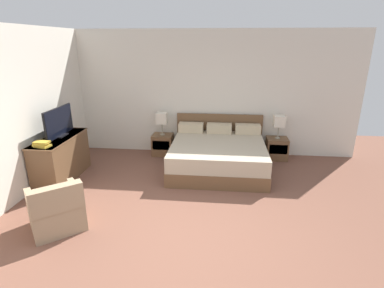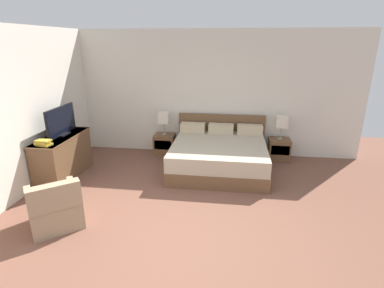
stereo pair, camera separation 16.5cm
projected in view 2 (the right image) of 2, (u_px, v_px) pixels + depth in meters
ground_plane at (179, 246)px, 3.96m from camera, size 10.79×10.79×0.00m
wall_back at (206, 94)px, 6.90m from camera, size 7.03×0.06×2.84m
wall_left at (29, 110)px, 5.28m from camera, size 0.06×5.40×2.84m
bed at (219, 155)px, 6.27m from camera, size 1.99×1.96×0.97m
nightstand_left at (165, 144)px, 7.12m from camera, size 0.47×0.42×0.49m
nightstand_right at (279, 149)px, 6.78m from camera, size 0.47×0.42×0.49m
table_lamp_left at (164, 118)px, 6.91m from camera, size 0.24×0.24×0.52m
table_lamp_right at (282, 122)px, 6.58m from camera, size 0.24×0.24×0.52m
dresser at (63, 156)px, 5.87m from camera, size 0.52×1.41×0.84m
tv at (61, 121)px, 5.74m from camera, size 0.18×0.95×0.56m
book_red_cover at (44, 144)px, 5.23m from camera, size 0.27×0.21×0.03m
book_blue_cover at (42, 143)px, 5.23m from camera, size 0.24×0.21×0.03m
book_small_top at (43, 141)px, 5.21m from camera, size 0.26×0.16×0.03m
armchair_by_window at (55, 208)px, 4.31m from camera, size 0.96×0.97×0.76m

